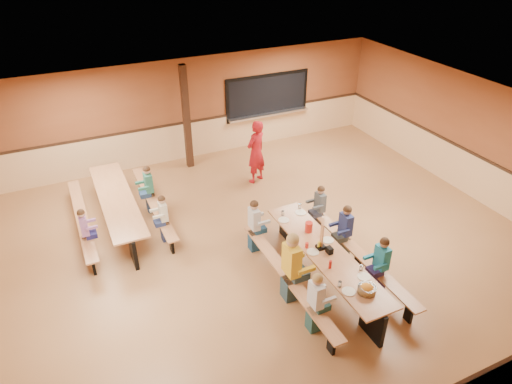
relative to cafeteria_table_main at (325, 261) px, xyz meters
name	(u,v)px	position (x,y,z in m)	size (l,w,h in m)	color
ground	(260,247)	(-0.68, 1.53, -0.53)	(12.00, 12.00, 0.00)	#8F5D36
room_envelope	(260,222)	(-0.68, 1.53, 0.16)	(12.04, 10.04, 3.02)	brown
kitchen_pass_through	(267,98)	(1.92, 6.49, 0.96)	(2.78, 0.28, 1.38)	black
structural_post	(186,118)	(-0.88, 5.93, 0.97)	(0.18, 0.18, 3.00)	black
cafeteria_table_main	(325,261)	(0.00, 0.00, 0.00)	(1.91, 3.70, 0.74)	#B57448
cafeteria_table_second	(118,206)	(-3.33, 3.75, 0.00)	(1.91, 3.70, 0.74)	#B57448
seated_child_white_left	(315,303)	(-0.83, -0.98, 0.09)	(0.38, 0.31, 1.23)	silver
seated_adult_yellow	(291,267)	(-0.83, -0.11, 0.21)	(0.49, 0.40, 1.47)	gold
seated_child_grey_left	(254,226)	(-0.83, 1.53, 0.09)	(0.38, 0.31, 1.23)	silver
seated_child_teal_right	(381,265)	(0.82, -0.65, 0.09)	(0.38, 0.31, 1.23)	teal
seated_child_navy_right	(345,232)	(0.82, 0.54, 0.09)	(0.38, 0.31, 1.24)	navy
seated_child_char_right	(319,209)	(0.82, 1.55, 0.06)	(0.35, 0.29, 1.17)	#4B5054
seated_child_purple_sec	(86,233)	(-4.15, 2.87, 0.05)	(0.34, 0.28, 1.15)	#985F97
seated_child_green_sec	(149,189)	(-2.50, 4.03, 0.09)	(0.38, 0.31, 1.22)	#2F7860
seated_child_tan_sec	(164,219)	(-2.50, 2.69, 0.05)	(0.34, 0.28, 1.15)	beige
standing_woman	(256,152)	(0.50, 4.30, 0.36)	(0.65, 0.42, 1.77)	#A5121A
punch_pitcher	(309,227)	(0.04, 0.73, 0.32)	(0.16, 0.16, 0.22)	red
chip_bowl	(367,289)	(0.04, -1.24, 0.29)	(0.32, 0.32, 0.15)	orange
napkin_dispenser	(329,250)	(0.04, -0.05, 0.28)	(0.10, 0.14, 0.13)	black
condiment_mustard	(319,245)	(-0.08, 0.14, 0.30)	(0.06, 0.06, 0.17)	yellow
condiment_ketchup	(330,264)	(-0.19, -0.43, 0.30)	(0.06, 0.06, 0.17)	#B2140F
table_paddle	(321,243)	(-0.03, 0.15, 0.35)	(0.16, 0.16, 0.56)	black
place_settings	(326,250)	(0.00, 0.00, 0.27)	(0.65, 3.30, 0.11)	beige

